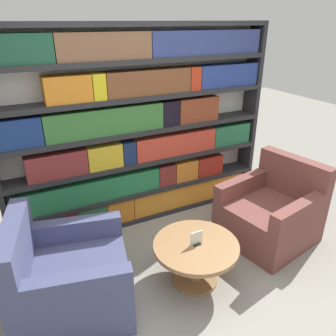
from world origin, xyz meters
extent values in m
plane|color=gray|center=(0.00, 0.00, 0.00)|extent=(14.00, 14.00, 0.00)
cube|color=silver|center=(0.00, 1.53, 1.08)|extent=(3.00, 0.05, 2.17)
cube|color=#262628|center=(1.48, 1.40, 1.08)|extent=(0.05, 0.30, 2.17)
cube|color=#262628|center=(0.00, 1.40, 0.03)|extent=(2.90, 0.30, 0.05)
cube|color=#262628|center=(0.00, 1.40, 0.36)|extent=(2.90, 0.30, 0.05)
cube|color=#262628|center=(0.00, 1.40, 0.72)|extent=(2.90, 0.30, 0.05)
cube|color=#262628|center=(0.00, 1.40, 1.08)|extent=(2.90, 0.30, 0.05)
cube|color=#262628|center=(0.00, 1.40, 1.45)|extent=(2.90, 0.30, 0.05)
cube|color=#262628|center=(0.00, 1.40, 1.81)|extent=(2.90, 0.30, 0.05)
cube|color=#262628|center=(0.00, 1.40, 2.14)|extent=(2.90, 0.30, 0.05)
cube|color=maroon|center=(-1.08, 1.38, 0.18)|extent=(0.54, 0.20, 0.27)
cube|color=#316A44|center=(-0.65, 1.38, 0.18)|extent=(0.32, 0.20, 0.27)
cube|color=orange|center=(-0.33, 1.38, 0.18)|extent=(0.30, 0.20, 0.27)
cube|color=orange|center=(0.60, 1.38, 0.18)|extent=(1.53, 0.20, 0.27)
cube|color=#257444|center=(-0.62, 1.38, 0.51)|extent=(1.54, 0.20, 0.25)
cube|color=maroon|center=(0.27, 1.38, 0.51)|extent=(0.21, 0.20, 0.25)
cube|color=orange|center=(0.53, 1.38, 0.51)|extent=(0.30, 0.20, 0.25)
cube|color=maroon|center=(0.86, 1.38, 0.51)|extent=(0.36, 0.20, 0.25)
cube|color=maroon|center=(-0.93, 1.38, 0.87)|extent=(0.59, 0.20, 0.25)
cube|color=gold|center=(-0.45, 1.38, 0.87)|extent=(0.37, 0.20, 0.25)
cube|color=navy|center=(-0.19, 1.38, 0.87)|extent=(0.14, 0.20, 0.25)
cube|color=#C13E2C|center=(0.39, 1.38, 0.87)|extent=(1.00, 0.20, 0.25)
cube|color=#256843|center=(1.16, 1.38, 0.87)|extent=(0.52, 0.20, 0.25)
cube|color=navy|center=(-1.22, 1.38, 1.25)|extent=(0.41, 0.20, 0.27)
cube|color=#356F33|center=(-0.40, 1.38, 1.25)|extent=(1.21, 0.20, 0.27)
cube|color=black|center=(0.31, 1.38, 1.25)|extent=(0.20, 0.20, 0.27)
cube|color=brown|center=(0.67, 1.38, 1.25)|extent=(0.50, 0.20, 0.27)
cube|color=orange|center=(-0.74, 1.38, 1.60)|extent=(0.43, 0.20, 0.25)
cube|color=gold|center=(-0.45, 1.38, 1.60)|extent=(0.13, 0.20, 0.25)
cube|color=brown|center=(0.08, 1.38, 1.60)|extent=(0.92, 0.20, 0.25)
cube|color=#B5311A|center=(0.60, 1.38, 1.60)|extent=(0.13, 0.20, 0.25)
cube|color=navy|center=(1.06, 1.38, 1.60)|extent=(0.76, 0.20, 0.25)
cube|color=#1C4A35|center=(-1.05, 1.38, 1.96)|extent=(0.47, 0.20, 0.25)
cube|color=brown|center=(-0.36, 1.38, 1.96)|extent=(0.90, 0.20, 0.25)
cube|color=navy|center=(0.76, 1.38, 1.96)|extent=(1.32, 0.20, 0.25)
cube|color=#42476B|center=(-1.05, 0.37, 0.21)|extent=(1.03, 0.99, 0.42)
cube|color=#42476B|center=(-1.41, 0.45, 0.64)|extent=(0.31, 0.83, 0.44)
cube|color=#42476B|center=(-1.06, 0.02, 0.52)|extent=(0.74, 0.28, 0.19)
cube|color=#42476B|center=(-0.91, 0.70, 0.52)|extent=(0.74, 0.28, 0.19)
cube|color=brown|center=(1.00, 0.37, 0.21)|extent=(1.01, 0.97, 0.42)
cube|color=brown|center=(1.36, 0.44, 0.64)|extent=(0.29, 0.83, 0.44)
cube|color=brown|center=(0.87, 0.70, 0.52)|extent=(0.74, 0.25, 0.19)
cube|color=brown|center=(1.00, 0.02, 0.52)|extent=(0.74, 0.25, 0.19)
cylinder|color=olive|center=(-0.03, 0.17, 0.18)|extent=(0.14, 0.14, 0.36)
cylinder|color=olive|center=(-0.03, 0.17, 0.01)|extent=(0.41, 0.41, 0.03)
cylinder|color=olive|center=(-0.03, 0.17, 0.38)|extent=(0.75, 0.75, 0.04)
cube|color=black|center=(-0.03, 0.17, 0.41)|extent=(0.07, 0.06, 0.01)
cube|color=silver|center=(-0.03, 0.17, 0.47)|extent=(0.12, 0.01, 0.13)
camera|label=1|loc=(-1.29, -1.78, 2.18)|focal=35.00mm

